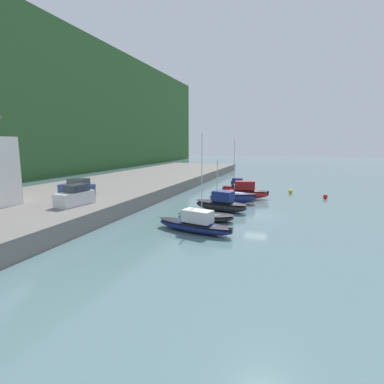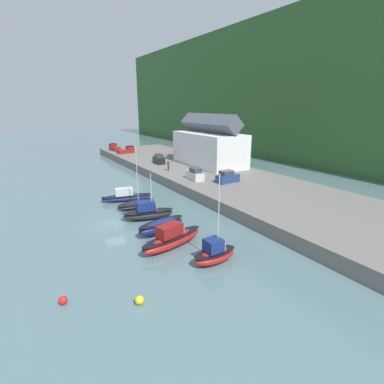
{
  "view_description": "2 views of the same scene",
  "coord_description": "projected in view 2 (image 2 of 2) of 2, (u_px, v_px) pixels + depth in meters",
  "views": [
    {
      "loc": [
        -34.28,
        -4.03,
        8.24
      ],
      "look_at": [
        0.25,
        7.96,
        2.26
      ],
      "focal_mm": 28.0,
      "sensor_mm": 36.0,
      "label": 1
    },
    {
      "loc": [
        36.07,
        -10.3,
        14.8
      ],
      "look_at": [
        0.39,
        11.53,
        2.64
      ],
      "focal_mm": 28.0,
      "sensor_mm": 36.0,
      "label": 2
    }
  ],
  "objects": [
    {
      "name": "harbor_clubhouse",
      "position": [
        209.0,
        146.0,
        66.88
      ],
      "size": [
        18.28,
        8.66,
        11.33
      ],
      "color": "white",
      "rests_on": "quay_promenade"
    },
    {
      "name": "person_on_quay",
      "position": [
        168.0,
        165.0,
        61.75
      ],
      "size": [
        0.4,
        0.4,
        2.14
      ],
      "color": "#232838",
      "rests_on": "quay_promenade"
    },
    {
      "name": "pickup_truck_0",
      "position": [
        114.0,
        148.0,
        89.44
      ],
      "size": [
        4.9,
        2.41,
        1.9
      ],
      "rotation": [
        0.0,
        0.0,
        1.67
      ],
      "color": "maroon",
      "rests_on": "quay_promenade"
    },
    {
      "name": "moored_boat_1",
      "position": [
        136.0,
        204.0,
        44.84
      ],
      "size": [
        3.43,
        6.36,
        9.21
      ],
      "rotation": [
        0.0,
        0.0,
        0.18
      ],
      "color": "black",
      "rests_on": "ground_plane"
    },
    {
      "name": "parked_car_0",
      "position": [
        195.0,
        175.0,
        54.34
      ],
      "size": [
        4.37,
        2.24,
        2.16
      ],
      "rotation": [
        0.0,
        0.0,
        1.46
      ],
      "color": "silver",
      "rests_on": "quay_promenade"
    },
    {
      "name": "moored_boat_5",
      "position": [
        215.0,
        254.0,
        29.03
      ],
      "size": [
        2.32,
        4.85,
        8.84
      ],
      "rotation": [
        0.0,
        0.0,
        0.06
      ],
      "color": "red",
      "rests_on": "ground_plane"
    },
    {
      "name": "moored_boat_3",
      "position": [
        162.0,
        226.0,
        35.85
      ],
      "size": [
        3.23,
        6.66,
        1.68
      ],
      "rotation": [
        0.0,
        0.0,
        0.21
      ],
      "color": "navy",
      "rests_on": "ground_plane"
    },
    {
      "name": "mooring_buoy_0",
      "position": [
        63.0,
        300.0,
        23.07
      ],
      "size": [
        0.67,
        0.67,
        0.67
      ],
      "color": "red",
      "rests_on": "ground_plane"
    },
    {
      "name": "moored_boat_0",
      "position": [
        126.0,
        196.0,
        47.95
      ],
      "size": [
        3.66,
        8.21,
        2.13
      ],
      "rotation": [
        0.0,
        0.0,
        -0.22
      ],
      "color": "navy",
      "rests_on": "ground_plane"
    },
    {
      "name": "moored_boat_2",
      "position": [
        148.0,
        213.0,
        40.18
      ],
      "size": [
        3.66,
        7.17,
        6.28
      ],
      "rotation": [
        0.0,
        0.0,
        -0.22
      ],
      "color": "black",
      "rests_on": "ground_plane"
    },
    {
      "name": "quay_promenade",
      "position": [
        254.0,
        191.0,
        50.66
      ],
      "size": [
        117.52,
        20.37,
        1.75
      ],
      "color": "slate",
      "rests_on": "ground_plane"
    },
    {
      "name": "ground_plane",
      "position": [
        115.0,
        224.0,
        38.84
      ],
      "size": [
        320.0,
        320.0,
        0.0
      ],
      "primitive_type": "plane",
      "color": "slate"
    },
    {
      "name": "moored_boat_4",
      "position": [
        172.0,
        239.0,
        32.22
      ],
      "size": [
        3.97,
        8.34,
        2.68
      ],
      "rotation": [
        0.0,
        0.0,
        0.25
      ],
      "color": "red",
      "rests_on": "ground_plane"
    },
    {
      "name": "dog_on_quay",
      "position": [
        120.0,
        147.0,
        93.37
      ],
      "size": [
        0.84,
        0.68,
        0.68
      ],
      "rotation": [
        0.0,
        0.0,
        4.15
      ],
      "color": "black",
      "rests_on": "quay_promenade"
    },
    {
      "name": "parked_car_1",
      "position": [
        227.0,
        177.0,
        52.33
      ],
      "size": [
        2.09,
        4.32,
        2.16
      ],
      "rotation": [
        0.0,
        0.0,
        0.07
      ],
      "color": "navy",
      "rests_on": "quay_promenade"
    },
    {
      "name": "parked_car_2",
      "position": [
        159.0,
        159.0,
        69.55
      ],
      "size": [
        4.41,
        2.36,
        2.16
      ],
      "rotation": [
        0.0,
        0.0,
        1.43
      ],
      "color": "black",
      "rests_on": "quay_promenade"
    },
    {
      "name": "mooring_buoy_1",
      "position": [
        140.0,
        300.0,
        23.04
      ],
      "size": [
        0.72,
        0.72,
        0.72
      ],
      "color": "yellow",
      "rests_on": "ground_plane"
    },
    {
      "name": "pickup_truck_1",
      "position": [
        127.0,
        150.0,
        84.39
      ],
      "size": [
        2.53,
        4.93,
        1.9
      ],
      "rotation": [
        0.0,
        0.0,
        0.13
      ],
      "color": "maroon",
      "rests_on": "quay_promenade"
    }
  ]
}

